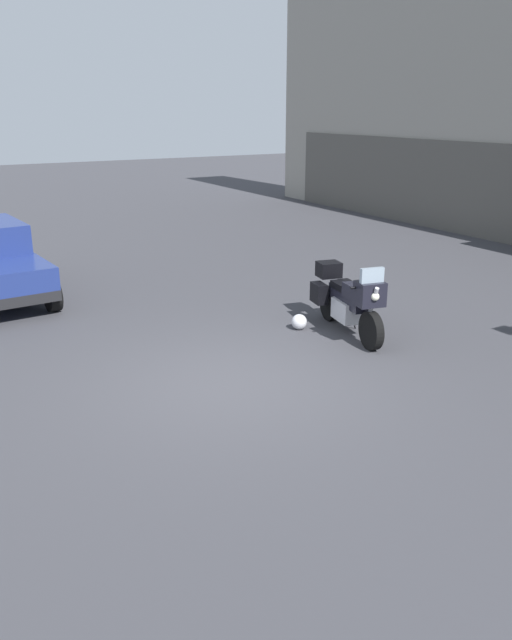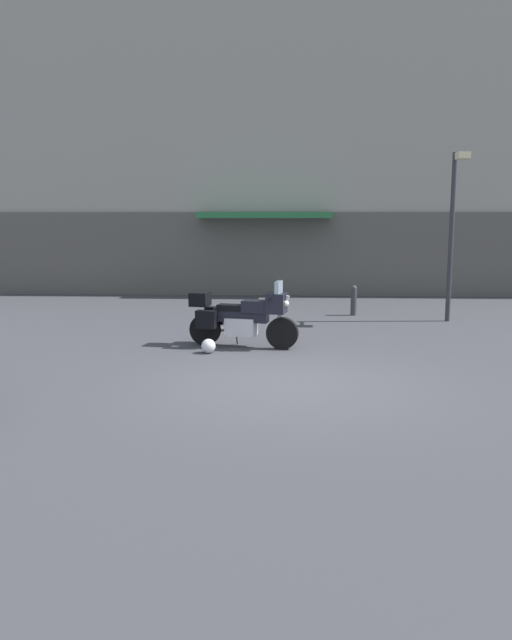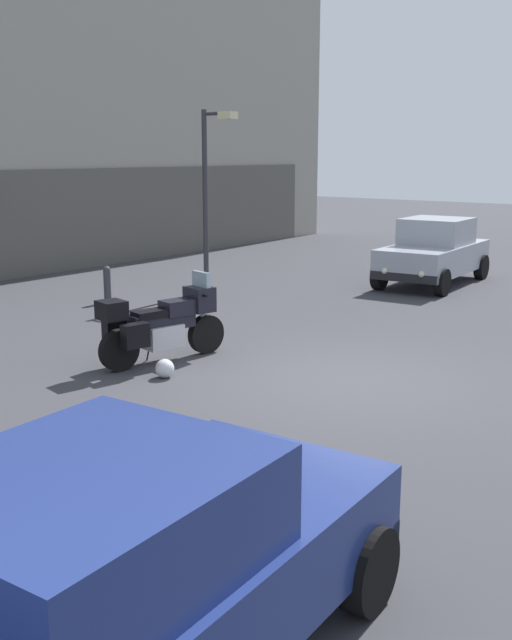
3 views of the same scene
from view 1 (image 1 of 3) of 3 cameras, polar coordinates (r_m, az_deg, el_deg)
The scene contains 3 objects.
ground_plane at distance 9.35m, azimuth -2.38°, elevation -5.70°, with size 80.00×80.00×0.00m, color #38383D.
motorcycle at distance 11.35m, azimuth 8.22°, elevation 1.84°, with size 2.24×0.99×1.36m.
helmet at distance 11.58m, azimuth 3.85°, elevation -0.16°, with size 0.28×0.28×0.28m, color silver.
Camera 1 is at (7.57, -3.96, 3.82)m, focal length 36.17 mm.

